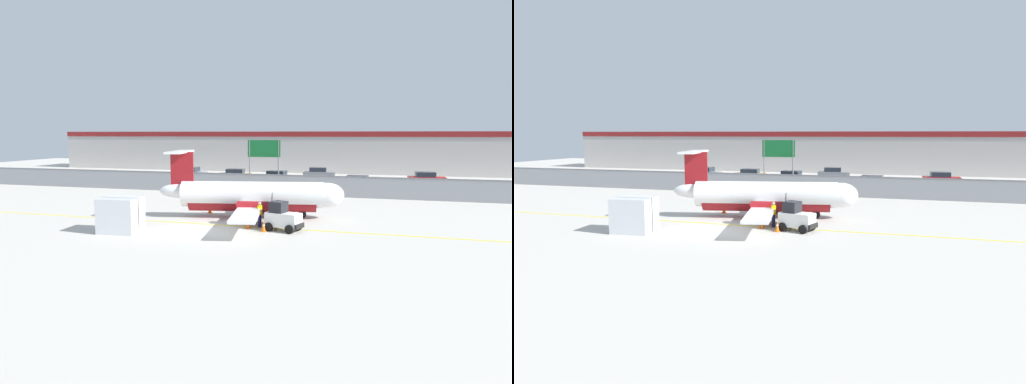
% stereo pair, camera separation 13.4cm
% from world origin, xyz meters
% --- Properties ---
extents(ground_plane, '(140.00, 140.00, 0.01)m').
position_xyz_m(ground_plane, '(0.00, 2.00, 0.00)').
color(ground_plane, '#BCB7AD').
extents(perimeter_fence, '(98.00, 0.10, 2.10)m').
position_xyz_m(perimeter_fence, '(0.00, 18.00, 1.12)').
color(perimeter_fence, gray).
rests_on(perimeter_fence, ground).
extents(parking_lot_strip, '(98.00, 17.00, 0.12)m').
position_xyz_m(parking_lot_strip, '(0.00, 29.50, 0.06)').
color(parking_lot_strip, '#38383A').
rests_on(parking_lot_strip, ground).
extents(background_building, '(91.00, 8.10, 6.50)m').
position_xyz_m(background_building, '(0.00, 47.99, 3.26)').
color(background_building, '#BCB7B2').
rests_on(background_building, ground).
extents(commuter_airplane, '(13.65, 16.00, 4.92)m').
position_xyz_m(commuter_airplane, '(1.42, 5.23, 1.60)').
color(commuter_airplane, white).
rests_on(commuter_airplane, ground).
extents(baggage_tug, '(2.54, 1.90, 1.88)m').
position_xyz_m(baggage_tug, '(4.35, 1.37, 0.86)').
color(baggage_tug, silver).
rests_on(baggage_tug, ground).
extents(ground_crew_worker, '(0.39, 0.55, 1.70)m').
position_xyz_m(ground_crew_worker, '(2.63, 2.08, 0.95)').
color(ground_crew_worker, '#191E4C').
rests_on(ground_crew_worker, ground).
extents(cargo_container, '(2.58, 2.22, 2.20)m').
position_xyz_m(cargo_container, '(-5.35, -1.89, 1.10)').
color(cargo_container, silver).
rests_on(cargo_container, ground).
extents(traffic_cone_near_left, '(0.36, 0.36, 0.64)m').
position_xyz_m(traffic_cone_near_left, '(-2.59, 6.22, 0.31)').
color(traffic_cone_near_left, orange).
rests_on(traffic_cone_near_left, ground).
extents(traffic_cone_near_right, '(0.36, 0.36, 0.64)m').
position_xyz_m(traffic_cone_near_right, '(0.68, 5.49, 0.31)').
color(traffic_cone_near_right, orange).
rests_on(traffic_cone_near_right, ground).
extents(traffic_cone_far_left, '(0.36, 0.36, 0.64)m').
position_xyz_m(traffic_cone_far_left, '(2.00, 1.54, 0.31)').
color(traffic_cone_far_left, orange).
rests_on(traffic_cone_far_left, ground).
extents(traffic_cone_far_right, '(0.36, 0.36, 0.64)m').
position_xyz_m(traffic_cone_far_right, '(3.26, 0.78, 0.31)').
color(traffic_cone_far_right, orange).
rests_on(traffic_cone_far_right, ground).
extents(parked_car_0, '(4.37, 2.40, 1.58)m').
position_xyz_m(parked_car_0, '(-14.80, 29.78, 0.89)').
color(parked_car_0, gray).
rests_on(parked_car_0, parking_lot_strip).
extents(parked_car_1, '(4.31, 2.24, 1.58)m').
position_xyz_m(parked_car_1, '(-8.15, 28.51, 0.89)').
color(parked_car_1, '#B28C19').
rests_on(parked_car_1, parking_lot_strip).
extents(parked_car_2, '(4.35, 2.33, 1.58)m').
position_xyz_m(parked_car_2, '(-2.16, 27.09, 0.89)').
color(parked_car_2, silver).
rests_on(parked_car_2, parking_lot_strip).
extents(parked_car_3, '(4.36, 2.36, 1.58)m').
position_xyz_m(parked_car_3, '(1.87, 33.92, 0.89)').
color(parked_car_3, gray).
rests_on(parked_car_3, parking_lot_strip).
extents(parked_car_4, '(4.32, 2.26, 1.58)m').
position_xyz_m(parked_car_4, '(7.48, 23.51, 0.89)').
color(parked_car_4, '#B28C19').
rests_on(parked_car_4, parking_lot_strip).
extents(parked_car_5, '(4.31, 2.24, 1.58)m').
position_xyz_m(parked_car_5, '(15.09, 30.28, 0.89)').
color(parked_car_5, red).
rests_on(parked_car_5, parking_lot_strip).
extents(highway_sign, '(3.60, 0.14, 5.50)m').
position_xyz_m(highway_sign, '(-2.02, 20.29, 4.14)').
color(highway_sign, slate).
rests_on(highway_sign, ground).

